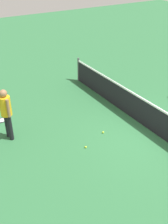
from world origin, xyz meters
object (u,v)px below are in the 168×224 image
at_px(tennis_ball_near_player, 86,147).
at_px(tennis_ball_midcourt, 103,132).
at_px(player_near_side, 6,110).
at_px(tennis_racket_near_player, 1,121).

relative_size(tennis_ball_near_player, tennis_ball_midcourt, 1.00).
xyz_separation_m(player_near_side, tennis_ball_near_player, (1.71, 1.78, -0.98)).
relative_size(tennis_racket_near_player, tennis_ball_near_player, 8.64).
bearing_deg(tennis_ball_midcourt, tennis_ball_near_player, -67.98).
bearing_deg(tennis_ball_midcourt, tennis_racket_near_player, -133.22).
bearing_deg(player_near_side, tennis_ball_near_player, 46.06).
bearing_deg(tennis_racket_near_player, tennis_ball_near_player, 31.47).
distance_m(tennis_racket_near_player, tennis_ball_midcourt, 3.61).
bearing_deg(tennis_ball_near_player, tennis_racket_near_player, -148.53).
relative_size(player_near_side, tennis_ball_midcourt, 25.76).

